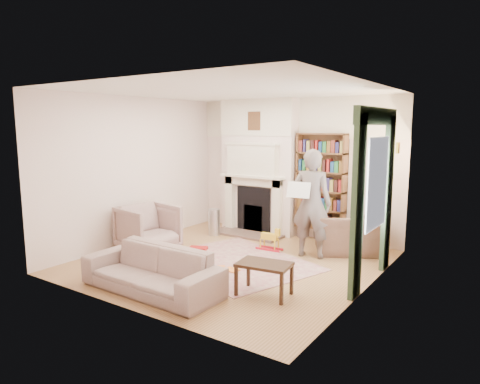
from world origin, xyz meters
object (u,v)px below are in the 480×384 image
Objects in this scene: armchair_reading at (348,233)px; rocking_horse at (269,239)px; armchair_left at (148,228)px; bookcase at (321,182)px; sofa at (152,270)px; paraffin_heater at (214,222)px; man_reading at (311,204)px; coffee_table at (264,279)px.

armchair_reading is 1.41m from rocking_horse.
armchair_left reaches higher than armchair_reading.
sofa is (-0.82, -3.78, -0.88)m from bookcase.
paraffin_heater is (0.29, 1.57, -0.15)m from armchair_left.
sofa is 2.62m from rocking_horse.
man_reading reaches higher than coffee_table.
bookcase is 2.00× the size of armchair_left.
armchair_left is at bearing 2.79° from armchair_reading.
armchair_reading is 0.60× the size of man_reading.
sofa is 2.93× the size of coffee_table.
armchair_reading is at bearing 25.21° from rocking_horse.
armchair_reading is 0.55× the size of sofa.
man_reading is at bearing 23.50° from armchair_reading.
paraffin_heater is at bearing -0.52° from armchair_left.
bookcase is 3.36× the size of paraffin_heater.
bookcase is 3.96m from sofa.
armchair_left is at bearing 138.06° from sofa.
coffee_table is at bearing -80.06° from bookcase.
paraffin_heater is at bearing -15.95° from man_reading.
coffee_table is 3.32m from paraffin_heater.
paraffin_heater reaches higher than rocking_horse.
paraffin_heater is at bearing 112.48° from sofa.
coffee_table is at bearing -92.29° from armchair_left.
armchair_reading is (0.77, -0.52, -0.81)m from bookcase.
armchair_reading is 2.03× the size of paraffin_heater.
bookcase reaches higher than rocking_horse.
bookcase is 1.19m from man_reading.
bookcase is 2.34m from paraffin_heater.
man_reading reaches higher than rocking_horse.
bookcase is 3.42m from armchair_left.
coffee_table is 1.46× the size of rocking_horse.
coffee_table reaches higher than rocking_horse.
man_reading is at bearing 67.72° from sofa.
bookcase is 3.85× the size of rocking_horse.
bookcase is 1.65× the size of armchair_reading.
man_reading is (2.58, 1.32, 0.52)m from armchair_left.
bookcase reaches higher than paraffin_heater.
rocking_horse is (-0.78, -0.07, -0.73)m from man_reading.
armchair_left is 1.68× the size of paraffin_heater.
armchair_left is 0.49× the size of man_reading.
coffee_table is (0.22, -1.93, -0.71)m from man_reading.
sofa is at bearing -101.03° from rocking_horse.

